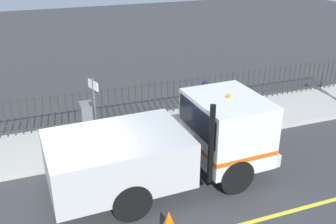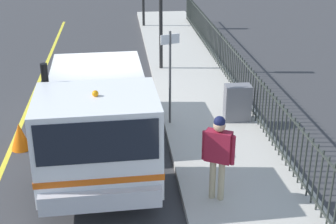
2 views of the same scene
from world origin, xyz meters
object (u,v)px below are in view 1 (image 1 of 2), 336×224
work_truck (179,141)px  worker_standing (204,101)px  utility_cabinet (87,118)px  traffic_cone (169,224)px  street_sign (95,109)px

work_truck → worker_standing: 2.91m
utility_cabinet → work_truck: bearing=-153.1°
worker_standing → traffic_cone: worker_standing is taller
work_truck → traffic_cone: 2.34m
work_truck → street_sign: street_sign is taller
worker_standing → traffic_cone: bearing=-5.4°
traffic_cone → street_sign: (3.69, 0.81, 1.33)m
work_truck → traffic_cone: bearing=-29.4°
utility_cabinet → traffic_cone: 5.54m
utility_cabinet → traffic_cone: bearing=-171.6°
street_sign → work_truck: bearing=-134.4°
traffic_cone → worker_standing: bearing=-33.9°
work_truck → utility_cabinet: size_ratio=6.10×
traffic_cone → street_sign: 4.01m
worker_standing → utility_cabinet: worker_standing is taller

